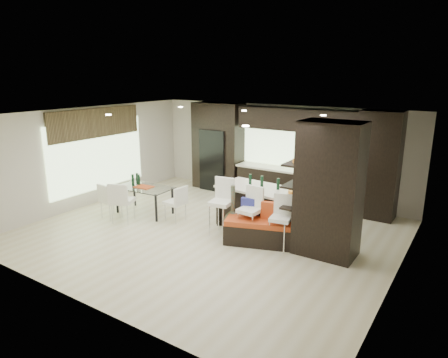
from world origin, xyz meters
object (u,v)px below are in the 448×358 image
Objects in this scene: bench at (258,232)px; chair_far at (111,202)px; stool_left at (221,213)px; stool_right at (280,228)px; floor_vase at (233,211)px; dining_table at (145,200)px; stool_mid at (249,220)px; chair_near at (123,204)px; chair_end at (175,205)px; kitchen_island at (267,209)px.

chair_far is (-3.89, -0.62, 0.14)m from bench.
stool_left is 1.13× the size of stool_right.
floor_vase reaches higher than stool_left.
bench is at bearing -4.99° from dining_table.
stool_right is 0.79× the size of floor_vase.
dining_table is at bearing -177.73° from stool_mid.
floor_vase is 1.25× the size of chair_near.
floor_vase is at bearing -85.35° from chair_end.
bench is 3.43m from dining_table.
floor_vase reaches higher than bench.
stool_mid is 2.16m from chair_end.
kitchen_island is 2.02× the size of floor_vase.
chair_near reaches higher than chair_end.
stool_left is 1.43m from chair_end.
kitchen_island is 1.67× the size of bench.
stool_right is 0.54m from bench.
chair_near is at bearing -150.66° from kitchen_island.
chair_end is (-2.16, 0.09, -0.08)m from stool_mid.
chair_end is (1.04, 0.75, -0.05)m from chair_near.
kitchen_island is at bearing 9.75° from dining_table.
stool_left is at bearing -126.51° from kitchen_island.
stool_left reaches higher than chair_end.
chair_far is (-2.93, -0.61, -0.11)m from stool_left.
kitchen_island reaches higher than chair_near.
chair_near reaches higher than chair_far.
kitchen_island is 2.41× the size of stool_mid.
stool_left reaches higher than stool_right.
stool_mid is 0.32m from bench.
stool_left is 1.46m from stool_right.
kitchen_island is 1.62× the size of dining_table.
stool_mid is (-0.00, -0.83, -0.00)m from kitchen_island.
chair_end reaches higher than dining_table.
stool_mid is at bearing -85.61° from kitchen_island.
dining_table is at bearing 94.83° from chair_end.
kitchen_island is 0.90m from bench.
stool_left is 0.28m from floor_vase.
chair_near is 1.13× the size of chair_far.
chair_far is at bearing 178.63° from stool_right.
bench is (0.23, -0.01, -0.22)m from stool_mid.
chair_end is (-2.16, -0.74, -0.08)m from kitchen_island.
stool_left is 1.06× the size of stool_mid.
stool_right is 3.99m from chair_near.
chair_near is at bearing 2.28° from chair_far.
kitchen_island is at bearing 57.42° from floor_vase.
dining_table is at bearing 179.89° from floor_vase.
chair_end is at bearing 168.77° from stool_right.
stool_left is at bearing -7.13° from chair_near.
stool_right is 1.12× the size of chair_end.
kitchen_island is at bearing 27.63° from chair_far.
chair_end is at bearing 13.94° from chair_near.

